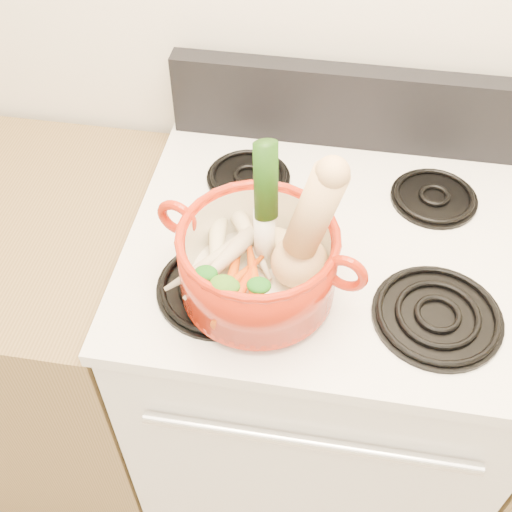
% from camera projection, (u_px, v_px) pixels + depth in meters
% --- Properties ---
extents(stove_body, '(0.76, 0.65, 0.92)m').
position_uv_depth(stove_body, '(316.00, 373.00, 1.59)').
color(stove_body, silver).
rests_on(stove_body, floor).
extents(cooktop, '(0.78, 0.67, 0.03)m').
position_uv_depth(cooktop, '(333.00, 243.00, 1.24)').
color(cooktop, silver).
rests_on(cooktop, stove_body).
extents(control_backsplash, '(0.76, 0.05, 0.18)m').
position_uv_depth(control_backsplash, '(350.00, 107.00, 1.35)').
color(control_backsplash, black).
rests_on(control_backsplash, cooktop).
extents(oven_handle, '(0.60, 0.02, 0.02)m').
position_uv_depth(oven_handle, '(309.00, 443.00, 1.13)').
color(oven_handle, silver).
rests_on(oven_handle, stove_body).
extents(burner_front_left, '(0.22, 0.22, 0.02)m').
position_uv_depth(burner_front_left, '(219.00, 286.00, 1.13)').
color(burner_front_left, black).
rests_on(burner_front_left, cooktop).
extents(burner_front_right, '(0.22, 0.22, 0.02)m').
position_uv_depth(burner_front_right, '(438.00, 315.00, 1.09)').
color(burner_front_right, black).
rests_on(burner_front_right, cooktop).
extents(burner_back_left, '(0.17, 0.17, 0.02)m').
position_uv_depth(burner_back_left, '(248.00, 176.00, 1.33)').
color(burner_back_left, black).
rests_on(burner_back_left, cooktop).
extents(burner_back_right, '(0.17, 0.17, 0.02)m').
position_uv_depth(burner_back_right, '(434.00, 196.00, 1.29)').
color(burner_back_right, black).
rests_on(burner_back_right, cooktop).
extents(dutch_oven, '(0.32, 0.32, 0.13)m').
position_uv_depth(dutch_oven, '(258.00, 262.00, 1.07)').
color(dutch_oven, '#A31E0A').
rests_on(dutch_oven, burner_front_left).
extents(pot_handle_left, '(0.08, 0.04, 0.07)m').
position_uv_depth(pot_handle_left, '(177.00, 218.00, 1.08)').
color(pot_handle_left, '#A31E0A').
rests_on(pot_handle_left, dutch_oven).
extents(pot_handle_right, '(0.08, 0.04, 0.07)m').
position_uv_depth(pot_handle_right, '(346.00, 273.00, 1.00)').
color(pot_handle_right, '#A31E0A').
rests_on(pot_handle_right, dutch_oven).
extents(squash, '(0.18, 0.14, 0.26)m').
position_uv_depth(squash, '(309.00, 230.00, 1.01)').
color(squash, '#E3B074').
rests_on(squash, dutch_oven).
extents(leek, '(0.06, 0.07, 0.26)m').
position_uv_depth(leek, '(265.00, 207.00, 1.03)').
color(leek, silver).
rests_on(leek, dutch_oven).
extents(ginger, '(0.10, 0.08, 0.05)m').
position_uv_depth(ginger, '(271.00, 243.00, 1.12)').
color(ginger, tan).
rests_on(ginger, dutch_oven).
extents(parsnip_0, '(0.08, 0.23, 0.06)m').
position_uv_depth(parsnip_0, '(217.00, 247.00, 1.11)').
color(parsnip_0, beige).
rests_on(parsnip_0, dutch_oven).
extents(parsnip_1, '(0.16, 0.15, 0.05)m').
position_uv_depth(parsnip_1, '(210.00, 261.00, 1.09)').
color(parsnip_1, beige).
rests_on(parsnip_1, dutch_oven).
extents(parsnip_2, '(0.13, 0.17, 0.05)m').
position_uv_depth(parsnip_2, '(250.00, 238.00, 1.12)').
color(parsnip_2, '#EEE6C2').
rests_on(parsnip_2, dutch_oven).
extents(parsnip_3, '(0.11, 0.16, 0.05)m').
position_uv_depth(parsnip_3, '(217.00, 266.00, 1.07)').
color(parsnip_3, beige).
rests_on(parsnip_3, dutch_oven).
extents(carrot_0, '(0.03, 0.17, 0.05)m').
position_uv_depth(carrot_0, '(231.00, 286.00, 1.07)').
color(carrot_0, '#C33309').
rests_on(carrot_0, dutch_oven).
extents(carrot_1, '(0.09, 0.13, 0.04)m').
position_uv_depth(carrot_1, '(237.00, 281.00, 1.06)').
color(carrot_1, '#BC4009').
rests_on(carrot_1, dutch_oven).
extents(carrot_2, '(0.07, 0.16, 0.04)m').
position_uv_depth(carrot_2, '(253.00, 277.00, 1.06)').
color(carrot_2, '#B94A09').
rests_on(carrot_2, dutch_oven).
extents(carrot_3, '(0.06, 0.14, 0.04)m').
position_uv_depth(carrot_3, '(241.00, 292.00, 1.04)').
color(carrot_3, '#DA450A').
rests_on(carrot_3, dutch_oven).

